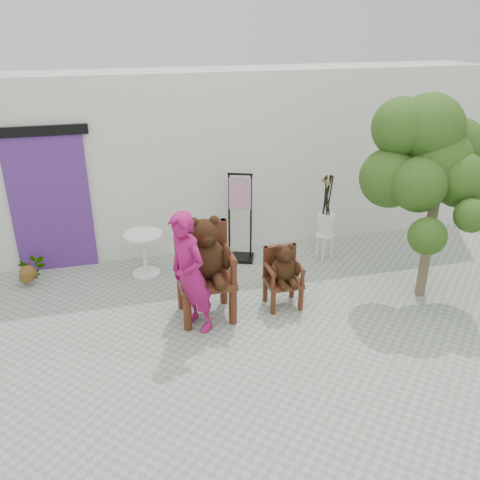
{
  "coord_description": "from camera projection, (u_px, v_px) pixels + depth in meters",
  "views": [
    {
      "loc": [
        -2.0,
        -5.38,
        3.82
      ],
      "look_at": [
        -0.39,
        0.83,
        0.95
      ],
      "focal_mm": 38.0,
      "sensor_mm": 36.0,
      "label": 1
    }
  ],
  "objects": [
    {
      "name": "chair_big",
      "position": [
        205.0,
        260.0,
        6.71
      ],
      "size": [
        0.73,
        0.77,
        1.46
      ],
      "color": "#3F1A0D",
      "rests_on": "ground"
    },
    {
      "name": "cafe_table",
      "position": [
        144.0,
        249.0,
        7.96
      ],
      "size": [
        0.6,
        0.6,
        0.7
      ],
      "rotation": [
        0.0,
        0.0,
        -0.18
      ],
      "color": "white",
      "rests_on": "ground"
    },
    {
      "name": "tree",
      "position": [
        428.0,
        159.0,
        6.93
      ],
      "size": [
        1.82,
        1.62,
        2.87
      ],
      "rotation": [
        0.0,
        0.0,
        -0.06
      ],
      "color": "#4D412E",
      "rests_on": "ground"
    },
    {
      "name": "chair_small",
      "position": [
        283.0,
        270.0,
        7.06
      ],
      "size": [
        0.49,
        0.51,
        0.96
      ],
      "color": "#3F1A0D",
      "rests_on": "ground"
    },
    {
      "name": "person",
      "position": [
        190.0,
        274.0,
        6.36
      ],
      "size": [
        0.65,
        0.73,
        1.68
      ],
      "primitive_type": "imported",
      "rotation": [
        0.0,
        0.0,
        -1.06
      ],
      "color": "#9E135A",
      "rests_on": "ground"
    },
    {
      "name": "ground_plane",
      "position": [
        284.0,
        326.0,
        6.78
      ],
      "size": [
        60.0,
        60.0,
        0.0
      ],
      "primitive_type": "plane",
      "color": "#979C8C",
      "rests_on": "ground"
    },
    {
      "name": "stool_bucket",
      "position": [
        326.0,
        223.0,
        8.4
      ],
      "size": [
        0.32,
        0.32,
        1.45
      ],
      "rotation": [
        0.0,
        0.0,
        0.2
      ],
      "color": "white",
      "rests_on": "ground"
    },
    {
      "name": "display_stand",
      "position": [
        240.0,
        228.0,
        8.38
      ],
      "size": [
        0.55,
        0.49,
        1.51
      ],
      "rotation": [
        0.0,
        0.0,
        -0.36
      ],
      "color": "black",
      "rests_on": "ground"
    },
    {
      "name": "back_wall",
      "position": [
        230.0,
        158.0,
        8.9
      ],
      "size": [
        9.0,
        1.0,
        3.0
      ],
      "primitive_type": "cube",
      "color": "silver",
      "rests_on": "ground"
    },
    {
      "name": "doorway",
      "position": [
        50.0,
        200.0,
        7.89
      ],
      "size": [
        1.4,
        0.11,
        2.33
      ],
      "color": "#54297B",
      "rests_on": "ground"
    },
    {
      "name": "potted_plant",
      "position": [
        30.0,
        269.0,
        7.8
      ],
      "size": [
        0.44,
        0.4,
        0.44
      ],
      "primitive_type": "imported",
      "rotation": [
        0.0,
        0.0,
        -0.14
      ],
      "color": "#1A380F",
      "rests_on": "ground"
    }
  ]
}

